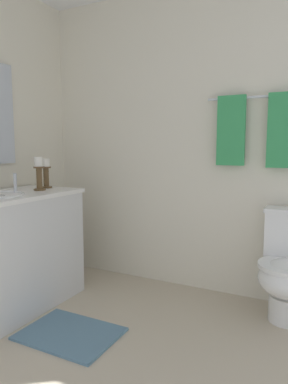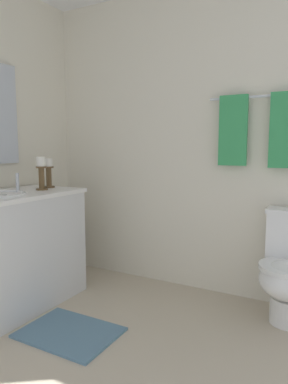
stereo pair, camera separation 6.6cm
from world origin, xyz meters
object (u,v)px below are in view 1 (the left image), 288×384
Objects in this scene: towel_bar at (258,97)px; bath_mat at (70,334)px; candle_holder_tall at (46,173)px; candle_holder_short at (39,173)px; towel_near_vanity at (231,131)px; towel_center at (284,130)px.

bath_mat is at bearing -131.01° from towel_bar.
towel_bar is at bearing 48.99° from bath_mat.
bath_mat is (0.63, -0.52, -0.96)m from candle_holder_tall.
towel_bar is (1.48, 0.68, 0.56)m from candle_holder_short.
towel_near_vanity is 0.37m from towel_center.
towel_near_vanity is 1.81m from bath_mat.
candle_holder_short is 0.34× the size of towel_bar.
candle_holder_tall is at bearing -160.98° from towel_bar.
bath_mat is (-0.73, -1.04, -1.29)m from towel_near_vanity.
towel_bar is (1.55, 0.53, 0.57)m from candle_holder_tall.
candle_holder_short reaches higher than bath_mat.
bath_mat is at bearing -136.81° from towel_center.
candle_holder_short is 1.82m from towel_center.
towel_center is (0.19, -0.02, -0.24)m from towel_bar.
candle_holder_tall is 0.93× the size of candle_holder_short.
candle_holder_tall is at bearing -159.25° from towel_near_vanity.
candle_holder_tall is 0.17m from candle_holder_short.
towel_near_vanity reaches higher than candle_holder_short.
candle_holder_short is 0.48× the size of towel_center.
towel_center is (1.67, 0.67, 0.31)m from candle_holder_short.
towel_near_vanity is (-0.19, -0.02, -0.24)m from towel_bar.
candle_holder_tall is 0.46× the size of towel_near_vanity.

